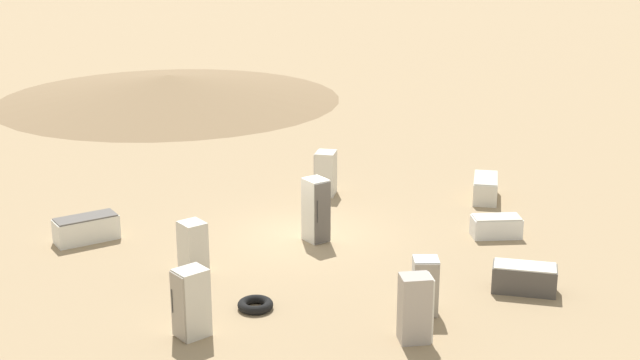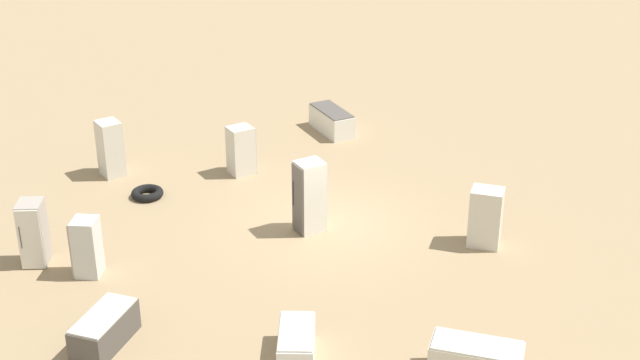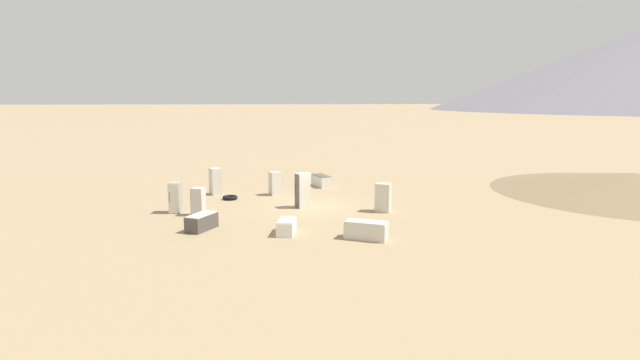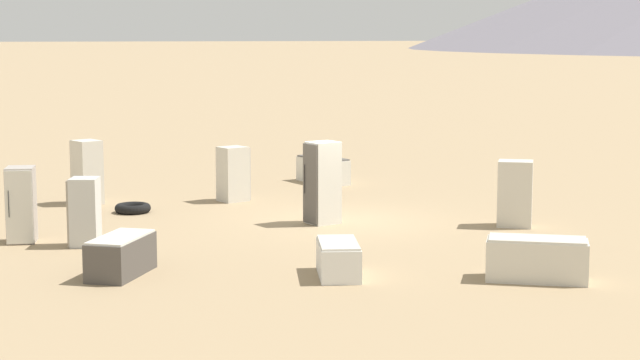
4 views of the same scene
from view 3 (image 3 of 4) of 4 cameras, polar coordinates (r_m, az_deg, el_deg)
The scene contains 13 objects.
ground_plane at distance 27.53m, azimuth -1.40°, elevation -3.05°, with size 1000.00×1000.00×0.00m, color #9E8460.
dirt_mound at distance 37.16m, azimuth 32.28°, elevation -0.29°, with size 17.30×17.30×1.25m.
discarded_fridge_0 at distance 22.08m, azimuth -3.85°, elevation -5.33°, with size 0.98×1.55×0.64m.
discarded_fridge_1 at distance 26.11m, azimuth -13.74°, elevation -2.41°, with size 0.73×0.73×1.42m.
discarded_fridge_2 at distance 27.14m, azimuth -2.01°, elevation -1.19°, with size 0.85×0.76×1.90m.
discarded_fridge_3 at distance 33.80m, azimuth 0.16°, elevation -0.08°, with size 1.24×1.96×0.76m.
discarded_fridge_4 at distance 21.27m, azimuth 5.30°, elevation -5.73°, with size 1.93×1.49×0.77m.
discarded_fridge_5 at distance 30.86m, azimuth -5.10°, elevation -0.39°, with size 0.87×0.80×1.43m.
discarded_fridge_6 at distance 23.28m, azimuth -13.37°, elevation -4.68°, with size 1.42×1.76×0.73m.
discarded_fridge_7 at distance 26.39m, azimuth 7.24°, elevation -1.99°, with size 0.97×0.94×1.50m.
discarded_fridge_8 at distance 27.01m, azimuth -16.20°, elevation -1.94°, with size 0.65×0.78×1.59m.
discarded_fridge_9 at distance 31.51m, azimuth -11.89°, elevation -0.15°, with size 0.82×0.90×1.64m.
scrap_tire at distance 29.91m, azimuth -10.24°, elevation -1.99°, with size 0.88×0.88×0.22m.
Camera 3 is at (2.46, 26.78, 5.88)m, focal length 28.00 mm.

